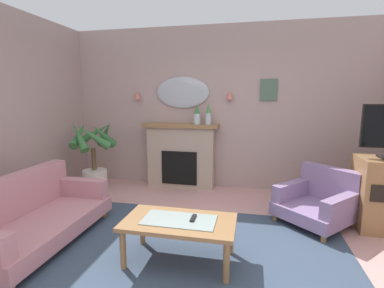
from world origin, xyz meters
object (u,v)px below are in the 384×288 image
object	(u,v)px
wall_mirror	(182,92)
coffee_table	(179,226)
mantel_vase_centre	(208,114)
framed_picture	(269,90)
potted_plant_corner_palm	(94,154)
tv_remote	(193,218)
mantel_vase_left	(197,115)
fireplace	(181,156)
wall_sconce_right	(230,95)
armchair_by_coffee_table	(319,200)
floral_couch	(31,215)
wall_sconce_left	(137,95)

from	to	relation	value
wall_mirror	coffee_table	distance (m)	2.86
mantel_vase_centre	wall_mirror	size ratio (longest dim) A/B	0.37
framed_picture	potted_plant_corner_palm	bearing A→B (deg)	-166.81
coffee_table	tv_remote	xyz separation A→B (m)	(0.13, 0.05, 0.07)
mantel_vase_left	mantel_vase_centre	size ratio (longest dim) A/B	0.97
mantel_vase_centre	fireplace	bearing A→B (deg)	176.76
wall_sconce_right	potted_plant_corner_palm	distance (m)	2.57
wall_mirror	armchair_by_coffee_table	size ratio (longest dim) A/B	0.84
armchair_by_coffee_table	mantel_vase_left	bearing A→B (deg)	150.30
armchair_by_coffee_table	wall_sconce_right	bearing A→B (deg)	137.77
floral_couch	armchair_by_coffee_table	xyz separation A→B (m)	(3.28, 1.23, -0.01)
mantel_vase_centre	tv_remote	distance (m)	2.43
wall_sconce_left	framed_picture	xyz separation A→B (m)	(2.35, 0.06, 0.09)
mantel_vase_centre	potted_plant_corner_palm	world-z (taller)	mantel_vase_centre
wall_sconce_left	wall_sconce_right	world-z (taller)	same
armchair_by_coffee_table	potted_plant_corner_palm	distance (m)	3.62
tv_remote	armchair_by_coffee_table	bearing A→B (deg)	40.22
wall_sconce_left	potted_plant_corner_palm	bearing A→B (deg)	-132.64
wall_sconce_left	tv_remote	size ratio (longest dim) A/B	0.88
wall_sconce_left	armchair_by_coffee_table	world-z (taller)	wall_sconce_left
framed_picture	coffee_table	world-z (taller)	framed_picture
fireplace	armchair_by_coffee_table	bearing A→B (deg)	-26.72
wall_mirror	tv_remote	world-z (taller)	wall_mirror
mantel_vase_left	potted_plant_corner_palm	size ratio (longest dim) A/B	0.27
mantel_vase_left	wall_sconce_right	distance (m)	0.66
mantel_vase_left	wall_mirror	size ratio (longest dim) A/B	0.36
mantel_vase_centre	potted_plant_corner_palm	bearing A→B (deg)	-165.28
mantel_vase_centre	armchair_by_coffee_table	xyz separation A→B (m)	(1.64, -1.05, -1.03)
floral_couch	framed_picture	bearing A→B (deg)	42.92
mantel_vase_centre	coffee_table	distance (m)	2.49
mantel_vase_left	wall_sconce_left	world-z (taller)	wall_sconce_left
mantel_vase_left	framed_picture	size ratio (longest dim) A/B	0.95
wall_mirror	framed_picture	bearing A→B (deg)	0.38
wall_sconce_left	framed_picture	distance (m)	2.35
framed_picture	tv_remote	world-z (taller)	framed_picture
wall_mirror	armchair_by_coffee_table	xyz separation A→B (m)	(2.14, -1.22, -1.40)
tv_remote	armchair_by_coffee_table	size ratio (longest dim) A/B	0.14
wall_mirror	wall_sconce_right	distance (m)	0.85
mantel_vase_left	fireplace	bearing A→B (deg)	174.61
wall_sconce_left	potted_plant_corner_palm	xyz separation A→B (m)	(-0.58, -0.63, -1.01)
framed_picture	tv_remote	xyz separation A→B (m)	(-0.79, -2.43, -1.30)
wall_sconce_right	armchair_by_coffee_table	xyz separation A→B (m)	(1.29, -1.17, -1.35)
mantel_vase_left	framed_picture	bearing A→B (deg)	8.53
mantel_vase_left	framed_picture	world-z (taller)	framed_picture
tv_remote	mantel_vase_left	bearing A→B (deg)	100.40
mantel_vase_left	wall_sconce_right	xyz separation A→B (m)	(0.55, 0.12, 0.34)
mantel_vase_left	floral_couch	world-z (taller)	mantel_vase_left
armchair_by_coffee_table	wall_sconce_left	bearing A→B (deg)	158.65
coffee_table	armchair_by_coffee_table	distance (m)	2.00
mantel_vase_left	wall_sconce_left	bearing A→B (deg)	174.04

